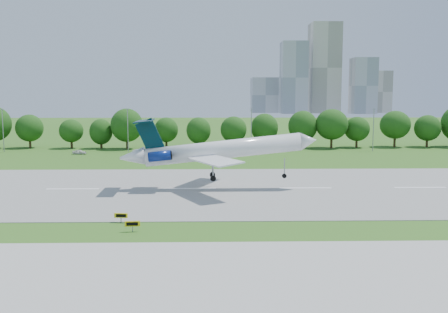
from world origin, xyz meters
TOP-DOWN VIEW (x-y plane):
  - ground at (0.00, 0.00)m, footprint 600.00×600.00m
  - runway at (0.00, 25.00)m, footprint 400.00×45.00m
  - taxiway at (0.00, -18.00)m, footprint 400.00×23.00m
  - tree_line at (0.00, 92.00)m, footprint 288.40×8.40m
  - light_poles at (-2.50, 82.00)m, footprint 175.90×0.25m
  - skyline at (100.16, 390.61)m, footprint 127.00×52.00m
  - airliner at (4.09, 24.95)m, footprint 33.90×24.61m
  - taxi_sign_left at (-7.63, 2.47)m, footprint 1.72×0.39m
  - taxi_sign_centre at (-5.51, -1.83)m, footprint 1.81×0.35m
  - service_vehicle_a at (-16.63, 78.78)m, footprint 3.52×2.37m
  - service_vehicle_b at (-32.34, 76.36)m, footprint 3.80×1.73m

SIDE VIEW (x-z plane):
  - ground at x=0.00m, z-range 0.00..0.00m
  - runway at x=0.00m, z-range 0.00..0.08m
  - taxiway at x=0.00m, z-range 0.00..0.08m
  - service_vehicle_a at x=-16.63m, z-range 0.00..1.10m
  - service_vehicle_b at x=-32.34m, z-range 0.00..1.27m
  - taxi_sign_left at x=-7.63m, z-range 0.29..1.49m
  - taxi_sign_centre at x=-5.51m, z-range 0.30..1.56m
  - tree_line at x=0.00m, z-range 0.99..11.39m
  - light_poles at x=-2.50m, z-range 0.24..12.43m
  - airliner at x=4.09m, z-range 1.48..12.06m
  - skyline at x=100.16m, z-range -9.54..70.46m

